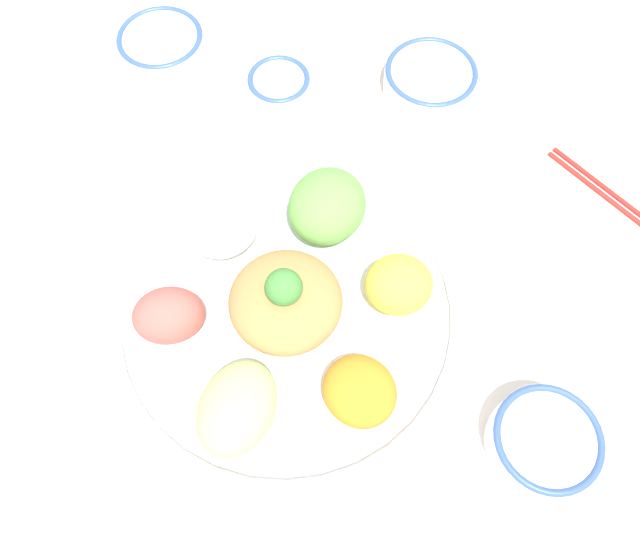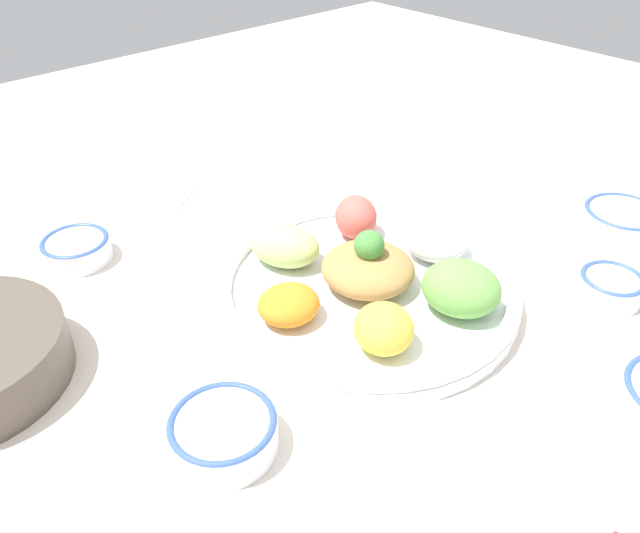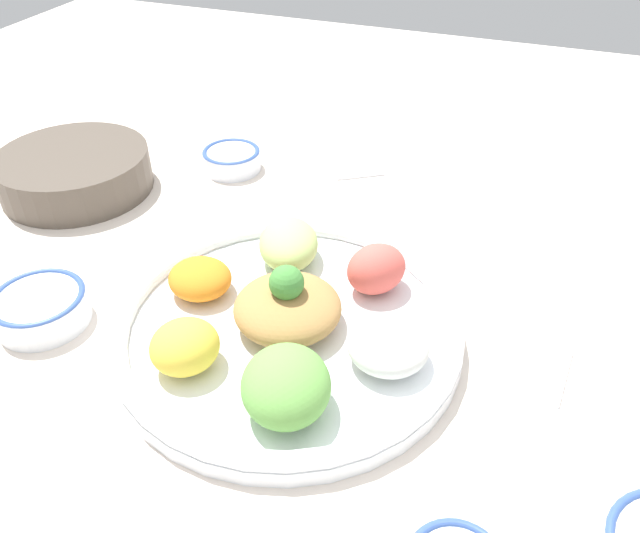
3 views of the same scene
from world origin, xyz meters
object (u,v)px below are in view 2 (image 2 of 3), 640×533
Objects in this scene: sauce_bowl_far at (76,248)px; serving_spoon_main at (493,217)px; rice_bowl_blue at (223,432)px; serving_spoon_extra at (194,186)px; sauce_bowl_dark at (622,221)px; salad_platter at (370,280)px; rice_bowl_plain at (611,286)px.

serving_spoon_main is (-0.53, 0.33, -0.02)m from sauce_bowl_far.
rice_bowl_blue is 0.76× the size of serving_spoon_main.
sauce_bowl_dark is at bearing 91.75° from serving_spoon_extra.
rice_bowl_blue is 0.88× the size of serving_spoon_extra.
sauce_bowl_dark is (-0.66, 0.08, 0.00)m from rice_bowl_blue.
salad_platter is at bearing 97.38° from serving_spoon_main.
sauce_bowl_far is at bearing -95.23° from rice_bowl_blue.
sauce_bowl_dark is (-0.38, 0.15, -0.00)m from salad_platter.
sauce_bowl_far is (0.63, -0.49, -0.01)m from sauce_bowl_dark.
sauce_bowl_dark is 0.68m from serving_spoon_extra.
salad_platter is 0.29m from rice_bowl_blue.
sauce_bowl_far reaches higher than serving_spoon_main.
salad_platter is at bearing -21.32° from sauce_bowl_dark.
rice_bowl_plain is 0.23m from serving_spoon_main.
rice_bowl_plain reaches higher than serving_spoon_main.
rice_bowl_blue is 0.57m from serving_spoon_main.
salad_platter is 0.31m from rice_bowl_plain.
salad_platter is at bearing 57.59° from serving_spoon_extra.
rice_bowl_blue is 1.31× the size of rice_bowl_plain.
serving_spoon_extra is at bearing -55.37° from sauce_bowl_dark.
serving_spoon_main is at bearing -58.27° from sauce_bowl_dark.
salad_platter is at bearing -43.18° from rice_bowl_plain.
rice_bowl_plain is 0.87× the size of sauce_bowl_far.
rice_bowl_blue is 0.94× the size of sauce_bowl_dark.
serving_spoon_main is 0.50m from serving_spoon_extra.
rice_bowl_plain and sauce_bowl_far have the same top height.
rice_bowl_plain is 0.67× the size of serving_spoon_extra.
sauce_bowl_dark is at bearing -141.99° from serving_spoon_main.
sauce_bowl_far is (0.24, -0.34, -0.01)m from salad_platter.
sauce_bowl_far is 0.63m from serving_spoon_main.
serving_spoon_main is (-0.57, -0.08, -0.02)m from rice_bowl_blue.
sauce_bowl_far is at bearing -54.17° from salad_platter.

